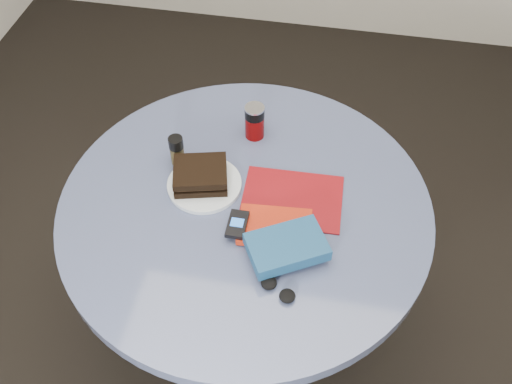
% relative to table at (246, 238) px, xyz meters
% --- Properties ---
extents(ground, '(4.00, 4.00, 0.00)m').
position_rel_table_xyz_m(ground, '(0.00, 0.00, -0.59)').
color(ground, black).
rests_on(ground, ground).
extents(table, '(1.00, 1.00, 0.75)m').
position_rel_table_xyz_m(table, '(0.00, 0.00, 0.00)').
color(table, black).
rests_on(table, ground).
extents(plate, '(0.27, 0.27, 0.01)m').
position_rel_table_xyz_m(plate, '(-0.12, 0.04, 0.17)').
color(plate, white).
rests_on(plate, table).
extents(sandwich, '(0.17, 0.15, 0.05)m').
position_rel_table_xyz_m(sandwich, '(-0.13, 0.04, 0.20)').
color(sandwich, black).
rests_on(sandwich, plate).
extents(soda_can, '(0.07, 0.07, 0.11)m').
position_rel_table_xyz_m(soda_can, '(-0.02, 0.26, 0.22)').
color(soda_can, '#670505').
rests_on(soda_can, table).
extents(pepper_grinder, '(0.05, 0.05, 0.09)m').
position_rel_table_xyz_m(pepper_grinder, '(-0.21, 0.11, 0.21)').
color(pepper_grinder, '#3D341A').
rests_on(pepper_grinder, table).
extents(magazine, '(0.27, 0.21, 0.00)m').
position_rel_table_xyz_m(magazine, '(0.12, 0.03, 0.17)').
color(magazine, maroon).
rests_on(magazine, table).
extents(red_book, '(0.20, 0.14, 0.02)m').
position_rel_table_xyz_m(red_book, '(0.09, -0.07, 0.18)').
color(red_book, '#B0240D').
rests_on(red_book, magazine).
extents(novel, '(0.22, 0.20, 0.04)m').
position_rel_table_xyz_m(novel, '(0.13, -0.15, 0.20)').
color(novel, navy).
rests_on(novel, red_book).
extents(mp3_player, '(0.05, 0.08, 0.02)m').
position_rel_table_xyz_m(mp3_player, '(-0.00, -0.10, 0.19)').
color(mp3_player, black).
rests_on(mp3_player, red_book).
extents(headphones, '(0.10, 0.08, 0.02)m').
position_rel_table_xyz_m(headphones, '(0.13, -0.25, 0.17)').
color(headphones, black).
rests_on(headphones, table).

